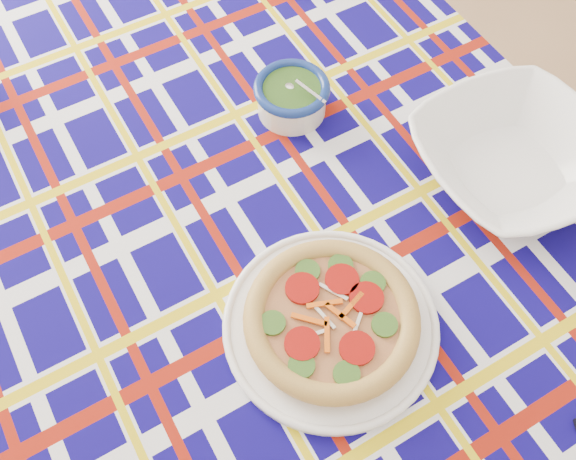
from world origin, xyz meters
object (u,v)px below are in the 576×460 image
Objects in this scene: serving_bowl at (513,157)px; main_focaccia_plate at (332,319)px; dining_table at (275,244)px; pesto_bowl at (292,95)px.

main_focaccia_plate is at bearing -101.66° from serving_bowl.
main_focaccia_plate is 0.41m from serving_bowl.
main_focaccia_plate reaches higher than dining_table.
serving_bowl is (0.08, 0.40, 0.01)m from main_focaccia_plate.
pesto_bowl reaches higher than main_focaccia_plate.
main_focaccia_plate is (0.18, -0.10, 0.11)m from dining_table.
pesto_bowl is at bearing 133.35° from main_focaccia_plate.
serving_bowl is at bearing 73.53° from dining_table.
pesto_bowl is (-0.29, 0.30, 0.01)m from main_focaccia_plate.
serving_bowl is (0.26, 0.30, 0.12)m from dining_table.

